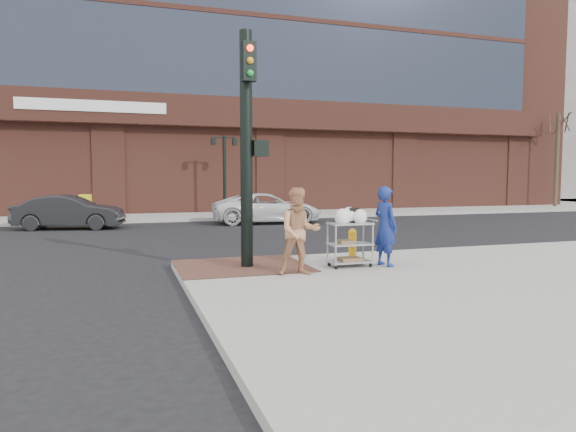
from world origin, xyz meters
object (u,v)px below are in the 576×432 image
object	(u,v)px
traffic_signal_pole	(248,142)
woman_blue	(385,226)
utility_cart	(350,240)
lamp_post	(224,166)
fire_hydrant	(352,245)
minivan_white	(267,208)
sedan_dark	(69,212)
pedestrian_tan	(299,231)

from	to	relation	value
traffic_signal_pole	woman_blue	distance (m)	3.48
utility_cart	traffic_signal_pole	bearing A→B (deg)	162.34
lamp_post	fire_hydrant	distance (m)	15.40
minivan_white	fire_hydrant	distance (m)	11.48
fire_hydrant	woman_blue	bearing A→B (deg)	-62.47
utility_cart	sedan_dark	bearing A→B (deg)	118.93
woman_blue	minivan_white	xyz separation A→B (m)	(0.78, 12.21, -0.35)
fire_hydrant	traffic_signal_pole	bearing A→B (deg)	179.27
pedestrian_tan	sedan_dark	size ratio (longest dim) A/B	0.42
woman_blue	lamp_post	bearing A→B (deg)	-12.42
minivan_white	fire_hydrant	bearing A→B (deg)	178.34
utility_cart	fire_hydrant	distance (m)	0.76
woman_blue	fire_hydrant	size ratio (longest dim) A/B	2.30
minivan_white	fire_hydrant	world-z (taller)	minivan_white
woman_blue	minivan_white	size ratio (longest dim) A/B	0.36
traffic_signal_pole	minivan_white	distance (m)	12.15
woman_blue	pedestrian_tan	size ratio (longest dim) A/B	1.00
pedestrian_tan	fire_hydrant	xyz separation A→B (m)	(1.71, 1.16, -0.48)
utility_cart	fire_hydrant	size ratio (longest dim) A/B	1.70
utility_cart	lamp_post	bearing A→B (deg)	88.61
pedestrian_tan	minivan_white	bearing A→B (deg)	84.91
lamp_post	utility_cart	xyz separation A→B (m)	(-0.38, -15.89, -1.89)
lamp_post	traffic_signal_pole	distance (m)	15.43
traffic_signal_pole	minivan_white	world-z (taller)	traffic_signal_pole
lamp_post	sedan_dark	distance (m)	8.26
traffic_signal_pole	minivan_white	xyz separation A→B (m)	(3.64, 11.39, -2.16)
traffic_signal_pole	woman_blue	size ratio (longest dim) A/B	2.87
traffic_signal_pole	sedan_dark	world-z (taller)	traffic_signal_pole
traffic_signal_pole	fire_hydrant	bearing A→B (deg)	-0.73
sedan_dark	utility_cart	size ratio (longest dim) A/B	3.21
lamp_post	utility_cart	distance (m)	16.01
pedestrian_tan	sedan_dark	world-z (taller)	pedestrian_tan
lamp_post	pedestrian_tan	xyz separation A→B (m)	(-1.73, -16.42, -1.60)
traffic_signal_pole	utility_cart	size ratio (longest dim) A/B	3.90
traffic_signal_pole	fire_hydrant	world-z (taller)	traffic_signal_pole
woman_blue	utility_cart	size ratio (longest dim) A/B	1.36
sedan_dark	minivan_white	distance (m)	8.18
traffic_signal_pole	woman_blue	world-z (taller)	traffic_signal_pole
sedan_dark	fire_hydrant	xyz separation A→B (m)	(6.99, -11.37, -0.14)
traffic_signal_pole	sedan_dark	size ratio (longest dim) A/B	1.22
sedan_dark	pedestrian_tan	bearing A→B (deg)	-145.71
traffic_signal_pole	pedestrian_tan	xyz separation A→B (m)	(0.75, -1.19, -1.81)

